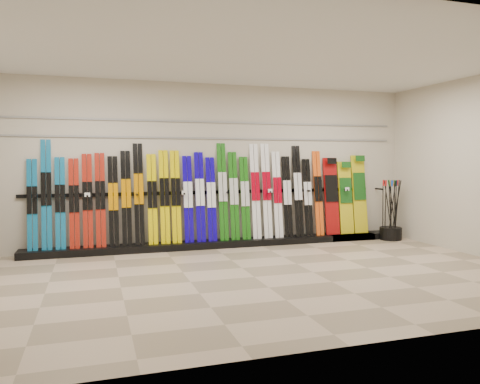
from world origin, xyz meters
name	(u,v)px	position (x,y,z in m)	size (l,w,h in m)	color
floor	(254,277)	(0.00, 0.00, 0.00)	(8.00, 8.00, 0.00)	gray
back_wall	(210,165)	(0.00, 2.50, 1.50)	(8.00, 8.00, 0.00)	beige
ceiling	(255,55)	(0.00, 0.00, 3.00)	(8.00, 8.00, 0.00)	silver
ski_rack_base	(225,243)	(0.22, 2.28, 0.06)	(8.00, 0.40, 0.12)	black
skis	(189,197)	(-0.43, 2.35, 0.94)	(5.37, 0.29, 1.82)	#106495
snowboards	(346,196)	(2.78, 2.36, 0.88)	(0.94, 0.24, 1.57)	#990C0C
pole_bin	(391,233)	(3.60, 2.00, 0.12)	(0.43, 0.43, 0.25)	black
ski_poles	(391,209)	(3.60, 2.00, 0.61)	(0.36, 0.35, 1.18)	black
slatwall_rail_0	(210,138)	(0.00, 2.48, 2.00)	(7.60, 0.02, 0.03)	gray
slatwall_rail_1	(210,122)	(0.00, 2.48, 2.30)	(7.60, 0.02, 0.03)	gray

